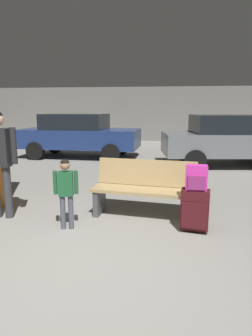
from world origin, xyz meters
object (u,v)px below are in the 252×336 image
parked_car_far (79,134)px  parked_car_near (232,139)px  suitcase (195,210)px  backpack_bright (196,178)px  bench (144,189)px  child (66,187)px

parked_car_far → parked_car_near: 5.06m
suitcase → parked_car_far: 6.94m
backpack_bright → parked_car_near: bearing=72.5°
bench → backpack_bright: backpack_bright is taller
suitcase → backpack_bright: (0.00, -0.00, 0.45)m
backpack_bright → parked_car_far: parked_car_far is taller
bench → parked_car_far: size_ratio=0.40×
backpack_bright → parked_car_far: bearing=119.2°
suitcase → parked_car_near: parked_car_near is taller
suitcase → backpack_bright: 0.45m
bench → child: (-1.05, -0.63, 0.18)m
backpack_bright → bench: bearing=144.8°
child → parked_car_far: size_ratio=0.24×
backpack_bright → child: child is taller
parked_car_far → child: bearing=-75.5°
child → parked_car_far: parked_car_far is taller
bench → suitcase: bench is taller
bench → backpack_bright: size_ratio=4.87×
suitcase → parked_car_near: bearing=72.5°
parked_car_far → parked_car_near: (4.96, -1.02, 0.00)m
suitcase → parked_car_near: (1.58, 5.02, 0.48)m
child → parked_car_far: bearing=104.5°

